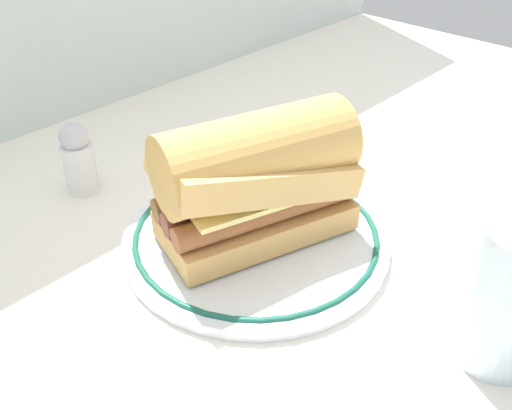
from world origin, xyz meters
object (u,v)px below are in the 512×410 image
(plate, at_px, (256,236))
(sausage_sandwich, at_px, (256,177))
(salt_shaker, at_px, (78,159))
(drinking_glass, at_px, (508,305))

(plate, xyz_separation_m, sausage_sandwich, (-0.00, 0.00, 0.07))
(salt_shaker, bearing_deg, drinking_glass, -78.47)
(drinking_glass, distance_m, salt_shaker, 0.44)
(sausage_sandwich, distance_m, salt_shaker, 0.22)
(sausage_sandwich, relative_size, salt_shaker, 2.42)
(sausage_sandwich, bearing_deg, plate, -26.84)
(plate, bearing_deg, drinking_glass, -83.43)
(drinking_glass, xyz_separation_m, salt_shaker, (-0.09, 0.43, -0.01))
(sausage_sandwich, bearing_deg, salt_shaker, 124.96)
(drinking_glass, height_order, salt_shaker, drinking_glass)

